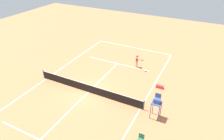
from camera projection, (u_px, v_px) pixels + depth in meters
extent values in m
plane|color=#D37A4C|center=(88.00, 92.00, 20.66)|extent=(60.00, 60.00, 0.00)
cube|color=white|center=(134.00, 47.00, 30.12)|extent=(11.12, 0.10, 0.01)
cube|color=white|center=(140.00, 109.00, 18.49)|extent=(0.10, 24.63, 0.01)
cube|color=white|center=(46.00, 79.00, 22.82)|extent=(0.10, 24.63, 0.01)
cube|color=white|center=(117.00, 64.00, 25.86)|extent=(8.34, 0.10, 0.01)
cube|color=white|center=(40.00, 140.00, 15.45)|extent=(8.34, 0.10, 0.01)
cube|color=white|center=(88.00, 92.00, 20.66)|extent=(0.10, 13.55, 0.01)
cylinder|color=#4C4C51|center=(144.00, 105.00, 18.10)|extent=(0.10, 0.10, 1.07)
cylinder|color=#4C4C51|center=(44.00, 74.00, 22.67)|extent=(0.10, 0.10, 1.07)
cube|color=black|center=(88.00, 88.00, 20.43)|extent=(11.72, 0.03, 0.91)
cube|color=white|center=(88.00, 85.00, 20.19)|extent=(11.72, 0.04, 0.06)
cylinder|color=#D8A884|center=(137.00, 64.00, 24.94)|extent=(0.12, 0.12, 0.82)
cylinder|color=#D8A884|center=(136.00, 64.00, 24.83)|extent=(0.12, 0.12, 0.82)
cylinder|color=red|center=(137.00, 59.00, 24.52)|extent=(0.28, 0.28, 0.64)
sphere|color=#D8A884|center=(137.00, 55.00, 24.26)|extent=(0.23, 0.23, 0.23)
cylinder|color=#D8A884|center=(138.00, 58.00, 24.60)|extent=(0.09, 0.09, 0.57)
cylinder|color=#D8A884|center=(138.00, 58.00, 24.10)|extent=(0.56, 0.30, 0.09)
cylinder|color=black|center=(140.00, 59.00, 23.83)|extent=(0.25, 0.13, 0.04)
ellipsoid|color=red|center=(142.00, 60.00, 23.64)|extent=(0.40, 0.38, 0.04)
sphere|color=#CCE033|center=(139.00, 72.00, 24.04)|extent=(0.07, 0.07, 0.07)
cylinder|color=#38518C|center=(159.00, 114.00, 16.78)|extent=(0.07, 0.07, 1.55)
cylinder|color=#38518C|center=(150.00, 111.00, 17.05)|extent=(0.07, 0.07, 1.55)
cylinder|color=#38518C|center=(161.00, 109.00, 17.31)|extent=(0.07, 0.07, 1.55)
cylinder|color=#38518C|center=(153.00, 107.00, 17.59)|extent=(0.07, 0.07, 1.55)
cube|color=#38518C|center=(157.00, 103.00, 16.77)|extent=(0.80, 0.80, 0.06)
cube|color=#38518C|center=(157.00, 101.00, 16.66)|extent=(0.50, 0.44, 0.40)
cube|color=#38518C|center=(158.00, 96.00, 16.63)|extent=(0.50, 0.06, 0.50)
cylinder|color=#262626|center=(139.00, 140.00, 15.16)|extent=(0.04, 0.04, 0.45)
cube|color=#2D6B4C|center=(140.00, 140.00, 14.82)|extent=(0.44, 0.44, 0.06)
cube|color=#2D6B4C|center=(142.00, 136.00, 14.87)|extent=(0.44, 0.04, 0.44)
cube|color=red|center=(160.00, 87.00, 21.21)|extent=(0.76, 0.32, 0.30)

